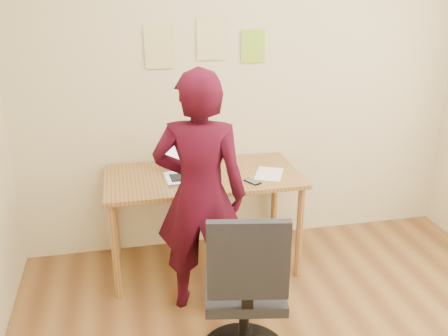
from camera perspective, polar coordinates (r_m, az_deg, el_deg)
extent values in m
cube|color=beige|center=(3.87, 2.28, 10.23)|extent=(3.50, 0.04, 2.70)
cube|color=#A27137|center=(3.60, -2.47, -1.01)|extent=(1.40, 0.70, 0.03)
cylinder|color=#A27137|center=(3.45, -12.32, -9.39)|extent=(0.05, 0.05, 0.71)
cylinder|color=#A27137|center=(3.66, 8.62, -7.31)|extent=(0.05, 0.05, 0.71)
cylinder|color=#A27137|center=(3.99, -12.41, -5.07)|extent=(0.05, 0.05, 0.71)
cylinder|color=#A27137|center=(4.16, 5.77, -3.49)|extent=(0.05, 0.05, 0.71)
cube|color=silver|center=(3.54, -3.80, -1.01)|extent=(0.37, 0.26, 0.02)
cube|color=black|center=(3.54, -3.80, -0.87)|extent=(0.30, 0.15, 0.00)
cube|color=silver|center=(3.64, -4.31, 1.79)|extent=(0.36, 0.09, 0.25)
cube|color=white|center=(3.64, -4.31, 1.79)|extent=(0.32, 0.07, 0.20)
cube|color=white|center=(3.63, 5.17, -0.65)|extent=(0.28, 0.32, 0.00)
cube|color=black|center=(3.47, 3.29, -1.57)|extent=(0.11, 0.14, 0.01)
cube|color=#3F4C59|center=(3.47, 3.29, -1.50)|extent=(0.10, 0.11, 0.00)
cube|color=#D5C87F|center=(3.69, -7.43, 13.50)|extent=(0.21, 0.00, 0.30)
cube|color=#D5C87F|center=(3.74, -1.49, 14.50)|extent=(0.21, 0.00, 0.30)
cube|color=#90CA2D|center=(3.82, 3.32, 13.72)|extent=(0.18, 0.00, 0.24)
cube|color=black|center=(2.85, 2.37, -13.73)|extent=(0.51, 0.51, 0.06)
cube|color=black|center=(2.51, 2.79, -10.51)|extent=(0.42, 0.12, 0.43)
cube|color=black|center=(2.63, 2.69, -14.56)|extent=(0.07, 0.05, 0.12)
cylinder|color=black|center=(2.99, 2.30, -17.44)|extent=(0.06, 0.06, 0.43)
imported|color=#360715|center=(3.11, -2.73, -3.14)|extent=(0.67, 0.53, 1.60)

